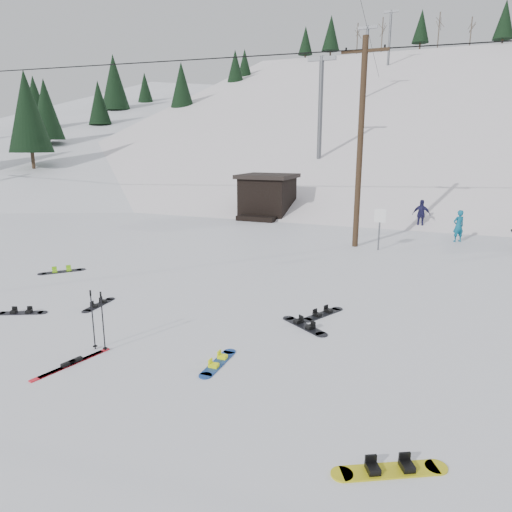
% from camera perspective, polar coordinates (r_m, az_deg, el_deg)
% --- Properties ---
extents(ground, '(200.00, 200.00, 0.00)m').
position_cam_1_polar(ground, '(9.88, -15.57, -14.13)').
color(ground, white).
rests_on(ground, ground).
extents(ski_slope, '(60.00, 85.24, 65.97)m').
position_cam_1_polar(ski_slope, '(64.21, 16.52, -1.88)').
color(ski_slope, white).
rests_on(ski_slope, ground).
extents(ridge_left, '(47.54, 95.03, 58.38)m').
position_cam_1_polar(ridge_left, '(70.51, -14.55, 0.44)').
color(ridge_left, white).
rests_on(ridge_left, ground).
extents(treeline_left, '(20.00, 64.00, 10.00)m').
position_cam_1_polar(treeline_left, '(61.45, -18.12, 8.72)').
color(treeline_left, black).
rests_on(treeline_left, ground).
extents(treeline_crest, '(50.00, 6.00, 10.00)m').
position_cam_1_polar(treeline_crest, '(93.08, 19.10, 10.09)').
color(treeline_crest, black).
rests_on(treeline_crest, ski_slope).
extents(utility_pole, '(2.00, 0.26, 9.00)m').
position_cam_1_polar(utility_pole, '(21.11, 12.91, 13.72)').
color(utility_pole, '#3A2819').
rests_on(utility_pole, ground).
extents(trail_sign, '(0.50, 0.09, 1.85)m').
position_cam_1_polar(trail_sign, '(20.78, 15.21, 4.15)').
color(trail_sign, '#595B60').
rests_on(trail_sign, ground).
extents(lift_hut, '(3.40, 4.10, 2.75)m').
position_cam_1_polar(lift_hut, '(29.85, 1.41, 7.54)').
color(lift_hut, black).
rests_on(lift_hut, ground).
extents(lift_tower_near, '(2.20, 0.36, 8.00)m').
position_cam_1_polar(lift_tower_near, '(38.17, 8.08, 18.50)').
color(lift_tower_near, '#595B60').
rests_on(lift_tower_near, ski_slope).
extents(lift_tower_mid, '(2.20, 0.36, 8.00)m').
position_cam_1_polar(lift_tower_mid, '(58.44, 13.60, 22.94)').
color(lift_tower_mid, '#595B60').
rests_on(lift_tower_mid, ski_slope).
extents(lift_tower_far, '(2.20, 0.36, 8.00)m').
position_cam_1_polar(lift_tower_far, '(79.10, 16.39, 25.01)').
color(lift_tower_far, '#595B60').
rests_on(lift_tower_far, ski_slope).
extents(hero_snowboard, '(0.29, 1.45, 0.10)m').
position_cam_1_polar(hero_snowboard, '(10.00, -4.75, -13.12)').
color(hero_snowboard, navy).
rests_on(hero_snowboard, ground).
extents(hero_skis, '(0.52, 1.82, 0.10)m').
position_cam_1_polar(hero_skis, '(10.67, -22.03, -12.33)').
color(hero_skis, red).
rests_on(hero_skis, ground).
extents(ski_poles, '(0.39, 0.10, 1.40)m').
position_cam_1_polar(ski_poles, '(10.89, -19.17, -7.60)').
color(ski_poles, black).
rests_on(ski_poles, ground).
extents(board_scatter_a, '(1.29, 0.75, 0.10)m').
position_cam_1_polar(board_scatter_a, '(14.28, -27.26, -6.30)').
color(board_scatter_a, black).
rests_on(board_scatter_a, ground).
extents(board_scatter_b, '(0.33, 1.37, 0.10)m').
position_cam_1_polar(board_scatter_b, '(14.10, -19.06, -5.75)').
color(board_scatter_b, black).
rests_on(board_scatter_b, ground).
extents(board_scatter_c, '(1.19, 1.32, 0.12)m').
position_cam_1_polar(board_scatter_c, '(18.23, -23.10, -1.76)').
color(board_scatter_c, black).
rests_on(board_scatter_c, ground).
extents(board_scatter_d, '(1.40, 1.04, 0.11)m').
position_cam_1_polar(board_scatter_d, '(11.89, 6.06, -8.64)').
color(board_scatter_d, black).
rests_on(board_scatter_d, ground).
extents(board_scatter_e, '(1.55, 0.98, 0.12)m').
position_cam_1_polar(board_scatter_e, '(7.41, 16.36, -24.25)').
color(board_scatter_e, yellow).
rests_on(board_scatter_e, ground).
extents(board_scatter_f, '(0.86, 1.45, 0.11)m').
position_cam_1_polar(board_scatter_f, '(12.74, 8.34, -7.17)').
color(board_scatter_f, black).
rests_on(board_scatter_f, ground).
extents(skier_teal, '(0.67, 0.62, 1.54)m').
position_cam_1_polar(skier_teal, '(24.02, 23.98, 3.45)').
color(skier_teal, '#0C5978').
rests_on(skier_teal, ground).
extents(skier_navy, '(0.99, 0.49, 1.63)m').
position_cam_1_polar(skier_navy, '(26.96, 19.96, 4.90)').
color(skier_navy, '#1D1B45').
rests_on(skier_navy, ground).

